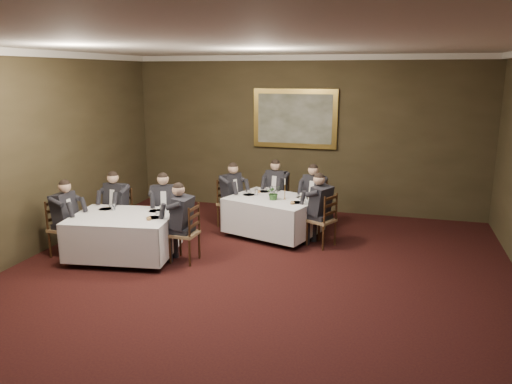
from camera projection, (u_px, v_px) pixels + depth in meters
The scene contains 27 objects.
ground at pixel (238, 301), 6.99m from camera, with size 10.00×10.00×0.00m, color black.
ceiling at pixel (236, 41), 6.17m from camera, with size 8.00×10.00×0.10m, color silver.
back_wall at pixel (305, 135), 11.26m from camera, with size 8.00×0.10×3.50m, color #362F1B.
crown_molding at pixel (236, 46), 6.18m from camera, with size 8.00×10.00×0.12m.
table_main at pixel (273, 214), 9.71m from camera, with size 1.98×1.72×0.67m.
table_second at pixel (124, 233), 8.52m from camera, with size 1.88×1.53×0.67m.
chair_main_backleft at pixel (277, 209), 10.68m from camera, with size 0.51×0.49×1.00m.
diner_main_backleft at pixel (277, 198), 10.61m from camera, with size 0.48×0.54×1.35m.
chair_main_backright at pixel (314, 215), 10.19m from camera, with size 0.53×0.51×1.00m.
diner_main_backright at pixel (314, 204), 10.13m from camera, with size 0.50×0.56×1.35m.
chair_main_endleft at pixel (230, 213), 10.32m from camera, with size 0.57×0.58×1.00m.
diner_main_endleft at pixel (231, 203), 10.26m from camera, with size 0.61×0.57×1.35m.
chair_main_endright at pixel (322, 231), 9.17m from camera, with size 0.57×0.58×1.00m.
diner_main_endright at pixel (321, 219), 9.13m from camera, with size 0.61×0.57×1.35m.
chair_sec_backleft at pixel (119, 226), 9.47m from camera, with size 0.48×0.46×1.00m.
diner_sec_backleft at pixel (118, 215), 9.40m from camera, with size 0.45×0.52×1.35m.
chair_sec_backright at pixel (166, 228), 9.35m from camera, with size 0.56×0.55×1.00m.
diner_sec_backright at pixel (165, 216), 9.28m from camera, with size 0.54×0.59×1.35m.
chair_sec_endright at pixel (185, 245), 8.42m from camera, with size 0.44×0.46×1.00m.
diner_sec_endright at pixel (184, 232), 8.37m from camera, with size 0.50×0.43×1.35m.
chair_sec_endleft at pixel (65, 240), 8.70m from camera, with size 0.44×0.46×1.00m.
diner_sec_endleft at pixel (65, 227), 8.65m from camera, with size 0.50×0.43×1.35m.
centerpiece at pixel (274, 192), 9.47m from camera, with size 0.27×0.23×0.30m, color #2D5926.
candlestick at pixel (285, 191), 9.50m from camera, with size 0.06×0.06×0.42m.
place_setting_table_main at pixel (267, 190), 10.16m from camera, with size 0.33×0.31×0.14m.
place_setting_table_second at pixel (109, 207), 8.86m from camera, with size 0.33×0.31×0.14m.
painting at pixel (295, 119), 11.17m from camera, with size 1.90×0.09×1.31m.
Camera 1 is at (1.98, -6.13, 3.13)m, focal length 35.00 mm.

